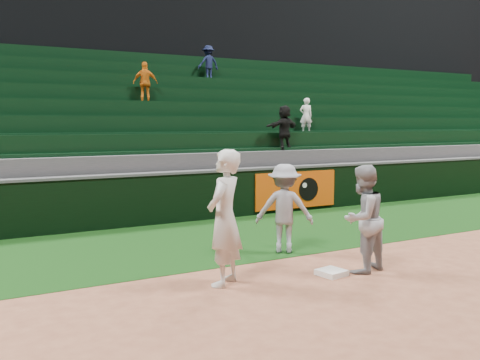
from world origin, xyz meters
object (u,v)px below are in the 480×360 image
Objects in this scene: first_baseman at (224,218)px; base_coach at (284,208)px; first_base at (332,273)px; baserunner at (363,219)px.

base_coach is (1.91, 1.24, -0.18)m from first_baseman.
baserunner is (0.56, -0.07, 0.83)m from first_base.
base_coach is (-0.38, 1.71, -0.04)m from baserunner.
first_baseman reaches higher than baserunner.
first_baseman is 2.28m from base_coach.
first_base is 1.83m from base_coach.
baserunner is (2.29, -0.46, -0.14)m from first_baseman.
first_base is 2.02m from first_baseman.
first_base is at bearing 127.43° from first_baseman.
first_baseman is 1.16× the size of baserunner.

